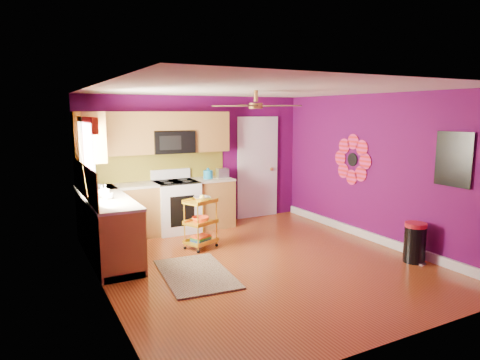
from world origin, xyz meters
TOP-DOWN VIEW (x-y plane):
  - ground at (0.00, 0.00)m, footprint 5.00×5.00m
  - room_envelope at (0.03, 0.00)m, footprint 4.54×5.04m
  - lower_cabinets at (-1.35, 1.82)m, footprint 2.81×2.31m
  - electric_range at (-0.55, 2.17)m, footprint 0.76×0.66m
  - upper_cabinetry at (-1.24, 2.17)m, footprint 2.80×2.30m
  - left_window at (-2.22, 1.05)m, footprint 0.08×1.35m
  - panel_door at (1.35, 2.47)m, footprint 0.95×0.11m
  - right_wall_art at (2.23, -0.34)m, footprint 0.04×2.74m
  - ceiling_fan at (0.00, 0.20)m, footprint 1.01×1.01m
  - shag_rug at (-1.05, -0.01)m, footprint 1.00×1.50m
  - rolling_cart at (-0.53, 1.04)m, footprint 0.58×0.52m
  - trash_can at (1.99, -1.04)m, footprint 0.38×0.39m
  - teal_kettle at (0.10, 2.18)m, footprint 0.18×0.18m
  - toaster at (0.40, 2.17)m, footprint 0.22×0.15m
  - soap_bottle_a at (-1.98, 1.13)m, footprint 0.10×0.10m
  - soap_bottle_b at (-2.01, 1.28)m, footprint 0.14×0.14m
  - counter_dish at (-1.97, 2.04)m, footprint 0.25×0.25m
  - counter_cup at (-1.93, 1.09)m, footprint 0.11×0.11m

SIDE VIEW (x-z plane):
  - ground at x=0.00m, z-range 0.00..0.00m
  - shag_rug at x=-1.05m, z-range 0.00..0.02m
  - trash_can at x=1.99m, z-range 0.00..0.59m
  - lower_cabinets at x=-1.35m, z-range -0.04..0.90m
  - rolling_cart at x=-0.53m, z-range 0.01..0.89m
  - electric_range at x=-0.55m, z-range -0.08..1.05m
  - counter_dish at x=-1.97m, z-range 0.94..1.00m
  - counter_cup at x=-1.93m, z-range 0.94..1.03m
  - teal_kettle at x=0.10m, z-range 0.92..1.13m
  - panel_door at x=1.35m, z-range -0.05..2.10m
  - soap_bottle_b at x=-2.01m, z-range 0.94..1.12m
  - toaster at x=0.40m, z-range 0.94..1.12m
  - soap_bottle_a at x=-1.98m, z-range 0.94..1.15m
  - right_wall_art at x=2.23m, z-range 0.92..1.96m
  - room_envelope at x=0.03m, z-range 0.37..2.89m
  - left_window at x=-2.22m, z-range 1.20..2.28m
  - upper_cabinetry at x=-1.24m, z-range 1.17..2.43m
  - ceiling_fan at x=0.00m, z-range 2.16..2.42m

